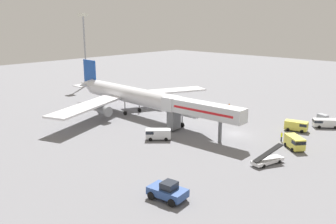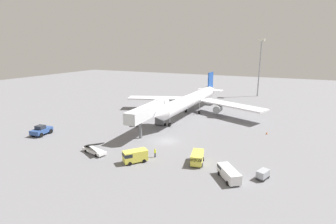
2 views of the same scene
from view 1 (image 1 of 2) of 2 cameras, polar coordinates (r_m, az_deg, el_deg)
ground_plane at (r=76.22m, az=10.55°, el=-3.29°), size 300.00×300.00×0.00m
airplane_at_gate at (r=89.32m, az=-5.46°, el=2.55°), size 47.77×48.74×11.94m
jet_bridge at (r=71.87m, az=4.61°, el=0.29°), size 3.90×18.54×7.19m
pushback_tug at (r=48.17m, az=-0.04°, el=-12.31°), size 3.54×5.34×2.48m
belt_loader_truck at (r=61.38m, az=15.39°, el=-7.23°), size 6.16×3.28×2.94m
service_van_rear_left at (r=80.80m, az=19.59°, el=-2.00°), size 3.01×4.89×2.09m
service_van_near_right at (r=85.61m, az=23.49°, el=-1.55°), size 4.84×5.50×1.89m
service_van_outer_right at (r=69.51m, az=19.30°, el=-4.47°), size 4.42×4.78×2.33m
service_van_far_left at (r=70.78m, az=-1.66°, el=-3.41°), size 4.74×4.84×2.09m
baggage_cart_mid_left at (r=91.19m, az=23.12°, el=-0.76°), size 2.11×2.69×1.51m
ground_crew_worker_foreground at (r=73.14m, az=17.40°, el=-3.68°), size 0.46×0.46×1.84m
safety_cone_alpha at (r=100.64m, az=9.59°, el=1.24°), size 0.41×0.41×0.63m
apron_light_mast at (r=130.62m, az=-13.04°, el=11.57°), size 2.40×2.40×24.75m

